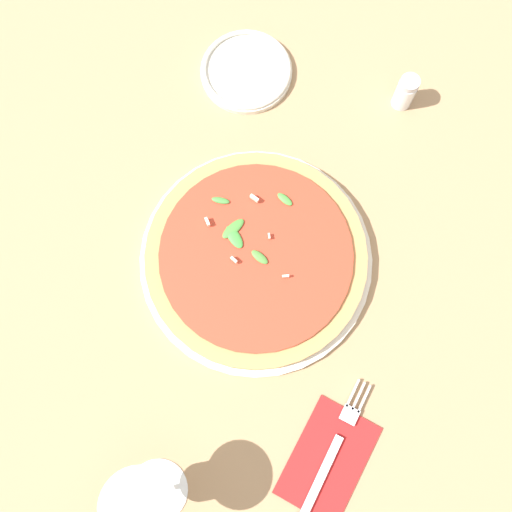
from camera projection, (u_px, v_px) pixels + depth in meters
The scene contains 7 objects.
ground_plane at pixel (266, 278), 0.91m from camera, with size 6.00×6.00×0.00m, color #9E7A56.
pizza_arugula_main at pixel (256, 258), 0.90m from camera, with size 0.35×0.35×0.05m.
wine_glass at pixel (145, 502), 0.73m from camera, with size 0.09×0.09×0.15m.
napkin at pixel (328, 460), 0.84m from camera, with size 0.16×0.11×0.01m.
fork at pixel (331, 455), 0.84m from camera, with size 0.22×0.04×0.00m.
side_plate_white at pixel (246, 71), 0.98m from camera, with size 0.15×0.15×0.02m.
shaker_pepper at pixel (405, 92), 0.95m from camera, with size 0.03×0.03×0.07m.
Camera 1 is at (-0.17, -0.09, 0.89)m, focal length 42.00 mm.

